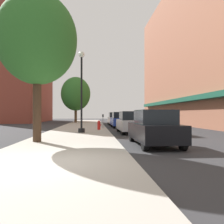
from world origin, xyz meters
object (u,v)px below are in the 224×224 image
object	(u,v)px
tree_near	(76,94)
car_silver	(131,123)
tree_mid	(37,40)
car_black	(154,128)
parking_meter_near	(103,119)
car_blue	(120,120)
lamppost	(82,90)
car_white	(115,119)
fire_hydrant	(99,125)

from	to	relation	value
tree_near	car_silver	distance (m)	20.34
tree_mid	car_black	xyz separation A→B (m)	(5.57, -0.91, -4.30)
parking_meter_near	car_blue	xyz separation A→B (m)	(1.95, 2.86, -0.14)
car_silver	car_blue	size ratio (longest dim) A/B	1.00
car_black	car_silver	xyz separation A→B (m)	(0.00, 6.85, 0.00)
lamppost	car_white	distance (m)	14.05
car_white	fire_hydrant	bearing A→B (deg)	-104.46
parking_meter_near	tree_near	xyz separation A→B (m)	(-3.68, 14.92, 3.64)
tree_near	car_silver	xyz separation A→B (m)	(5.63, -19.17, -3.78)
car_silver	car_white	xyz separation A→B (m)	(0.00, 12.76, 0.00)
parking_meter_near	tree_near	distance (m)	15.79
tree_near	tree_mid	bearing A→B (deg)	-89.86
tree_near	car_white	bearing A→B (deg)	-48.67
fire_hydrant	car_blue	size ratio (longest dim) A/B	0.18
tree_mid	car_white	bearing A→B (deg)	73.40
car_black	fire_hydrant	bearing A→B (deg)	106.11
parking_meter_near	tree_mid	bearing A→B (deg)	-109.58
parking_meter_near	tree_mid	size ratio (longest dim) A/B	0.18
fire_hydrant	car_blue	world-z (taller)	car_blue
parking_meter_near	car_black	bearing A→B (deg)	-80.04
car_silver	tree_mid	bearing A→B (deg)	-132.40
lamppost	car_blue	bearing A→B (deg)	64.31
fire_hydrant	car_white	world-z (taller)	car_white
car_silver	parking_meter_near	bearing A→B (deg)	115.43
tree_near	lamppost	bearing A→B (deg)	-84.41
parking_meter_near	car_black	distance (m)	11.27
fire_hydrant	car_black	xyz separation A→B (m)	(2.37, -9.08, 0.29)
lamppost	car_blue	world-z (taller)	lamppost
tree_mid	fire_hydrant	bearing A→B (deg)	68.60
parking_meter_near	lamppost	bearing A→B (deg)	-109.92
tree_mid	car_white	xyz separation A→B (m)	(5.57, 18.70, -4.30)
parking_meter_near	car_blue	size ratio (longest dim) A/B	0.30
fire_hydrant	tree_mid	bearing A→B (deg)	-111.40
fire_hydrant	car_white	bearing A→B (deg)	77.31
lamppost	car_white	xyz separation A→B (m)	(3.70, 13.34, -2.39)
lamppost	car_black	xyz separation A→B (m)	(3.70, -6.27, -2.39)
fire_hydrant	tree_mid	size ratio (longest dim) A/B	0.11
car_white	car_blue	bearing A→B (deg)	-91.78
lamppost	tree_mid	xyz separation A→B (m)	(-1.87, -5.36, 1.91)
parking_meter_near	tree_mid	world-z (taller)	tree_mid
car_silver	car_white	size ratio (longest dim) A/B	1.00
fire_hydrant	car_white	size ratio (longest dim) A/B	0.18
fire_hydrant	tree_near	distance (m)	17.72
car_black	tree_mid	bearing A→B (deg)	172.18
lamppost	car_silver	distance (m)	4.45
tree_near	car_white	distance (m)	9.33
tree_near	car_white	xyz separation A→B (m)	(5.63, -6.41, -3.78)
tree_near	fire_hydrant	bearing A→B (deg)	-79.10
car_blue	fire_hydrant	bearing A→B (deg)	-117.67
lamppost	tree_mid	bearing A→B (deg)	-109.27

